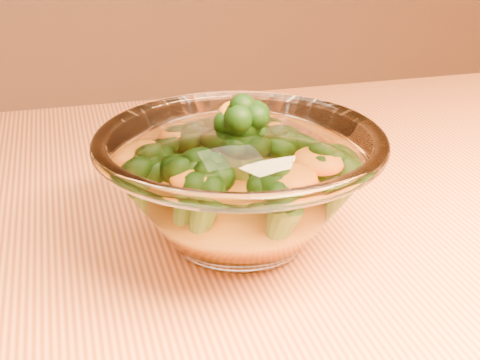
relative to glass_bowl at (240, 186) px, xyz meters
name	(u,v)px	position (x,y,z in m)	size (l,w,h in m)	color
glass_bowl	(240,186)	(0.00, 0.00, 0.00)	(0.20, 0.20, 0.09)	white
cheese_sauce	(240,210)	(0.00, 0.00, -0.02)	(0.10, 0.10, 0.03)	orange
broccoli_heap	(237,167)	(0.00, 0.01, 0.01)	(0.15, 0.13, 0.08)	black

